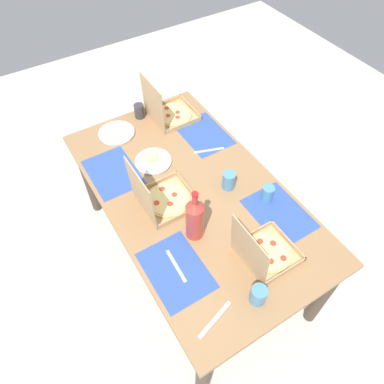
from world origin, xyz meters
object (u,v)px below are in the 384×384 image
Objects in this scene: pizza_box_center at (162,198)px; cup_clear_left at (268,194)px; pizza_box_edge_far at (169,112)px; cup_clear_right at (139,111)px; pizza_box_corner_left at (264,252)px; plate_near_left at (153,161)px; plate_far_left at (117,133)px; soda_bottle at (195,218)px; cup_dark at (258,295)px; cup_spare at (229,181)px.

cup_clear_left is at bearing -118.73° from pizza_box_center.
cup_clear_right is at bearing 55.02° from pizza_box_edge_far.
pizza_box_corner_left is 1.34× the size of plate_near_left.
cup_clear_left is at bearing -41.88° from pizza_box_corner_left.
plate_near_left is at bearing -166.24° from plate_far_left.
soda_bottle is at bearing 36.05° from pizza_box_corner_left.
plate_far_left is (0.34, 0.08, -0.00)m from plate_near_left.
pizza_box_corner_left is at bearing 138.12° from cup_clear_left.
plate_far_left is 1.04m from cup_clear_left.
plate_near_left is 2.18× the size of cup_clear_left.
plate_far_left is 2.35× the size of cup_dark.
pizza_box_edge_far is 0.42m from plate_near_left.
pizza_box_corner_left is at bearing -143.95° from soda_bottle.
cup_clear_right is (0.81, 0.15, -0.01)m from cup_spare.
cup_spare is at bearing -63.04° from soda_bottle.
pizza_box_corner_left is at bearing -154.58° from pizza_box_center.
plate_near_left is (-0.31, 0.28, -0.04)m from pizza_box_edge_far.
pizza_box_corner_left is 0.86m from plate_near_left.
cup_dark is (-0.70, -0.10, 0.00)m from pizza_box_center.
plate_far_left is (0.65, -0.02, -0.04)m from pizza_box_center.
pizza_box_center is 2.94× the size of cup_spare.
plate_far_left is (0.04, 0.37, -0.04)m from pizza_box_edge_far.
pizza_box_center is 1.43× the size of plate_near_left.
pizza_box_corner_left is 1.27× the size of plate_far_left.
pizza_box_edge_far is 0.93m from soda_bottle.
plate_near_left is 0.95× the size of plate_far_left.
cup_dark is (-0.42, 0.40, -0.00)m from cup_clear_left.
cup_dark is at bearing 175.02° from cup_clear_right.
cup_spare is (0.61, -0.27, 0.00)m from cup_dark.
pizza_box_center is 0.32m from plate_near_left.
soda_bottle reaches higher than cup_clear_right.
cup_dark is at bearing 167.70° from pizza_box_edge_far.
pizza_box_corner_left is 2.91× the size of cup_clear_left.
pizza_box_corner_left reaches higher than plate_near_left.
soda_bottle is at bearing -169.38° from pizza_box_center.
plate_far_left is 2.16× the size of cup_spare.
pizza_box_center is 0.57m from cup_clear_left.
cup_clear_left is 0.58m from cup_dark.
cup_clear_left reaches higher than cup_dark.
cup_clear_left is (-0.92, -0.48, 0.04)m from plate_far_left.
pizza_box_edge_far is 3.27× the size of cup_clear_right.
cup_dark is (-1.34, -0.08, 0.04)m from plate_far_left.
cup_spare reaches higher than cup_dark.
cup_dark is at bearing -171.83° from pizza_box_center.
plate_near_left is at bearing -18.68° from pizza_box_center.
plate_far_left is 0.71× the size of soda_bottle.
cup_clear_right is at bearing -69.23° from plate_far_left.
pizza_box_edge_far reaches higher than plate_far_left.
cup_clear_left is 1.03m from cup_clear_right.
plate_far_left is 0.81m from cup_spare.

